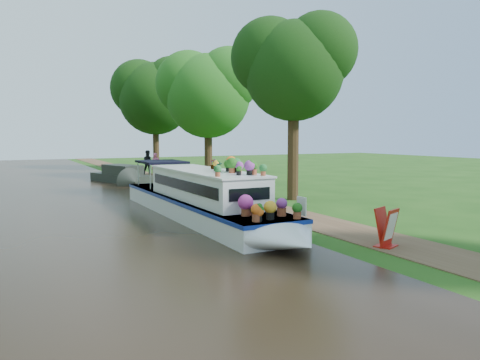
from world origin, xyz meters
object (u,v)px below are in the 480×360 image
Objects in this scene: second_boat at (122,176)px; pedestrian_dark at (148,162)px; pedestrian_pink at (156,165)px; plant_boat at (205,198)px; sandwich_board at (387,229)px.

second_boat is 3.33× the size of pedestrian_dark.
pedestrian_pink reaches higher than second_boat.
second_boat is 4.93m from pedestrian_pink.
plant_boat is 21.02m from pedestrian_dark.
pedestrian_dark is (1.01, 26.92, 0.48)m from sandwich_board.
plant_boat reaches higher than sandwich_board.
pedestrian_dark reaches higher than pedestrian_pink.
sandwich_board is at bearing -65.40° from plant_boat.
second_boat is (0.50, 15.25, -0.37)m from plant_boat.
sandwich_board is 26.94m from pedestrian_dark.
plant_boat is 6.97× the size of pedestrian_dark.
plant_boat is at bearing -88.68° from pedestrian_dark.
pedestrian_dark is at bearing 79.39° from plant_boat.
second_boat is at bearing 88.12° from plant_boat.
pedestrian_pink is at bearing -77.18° from pedestrian_dark.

